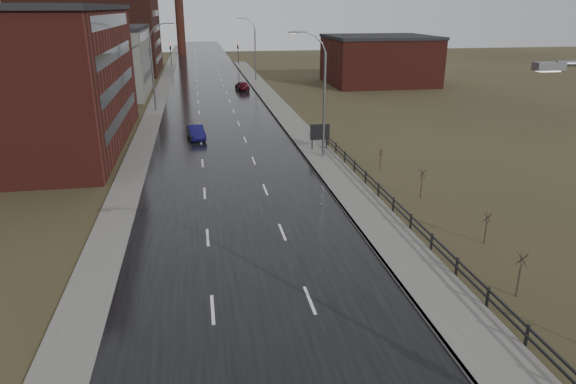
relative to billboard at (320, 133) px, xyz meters
name	(u,v)px	position (x,y,z in m)	size (l,w,h in m)	color
road	(216,112)	(-9.10, 21.30, -1.70)	(14.00, 300.00, 0.06)	black
sidewalk_right	(323,160)	(-0.50, -3.70, -1.64)	(3.20, 180.00, 0.18)	#595651
curb_right	(307,161)	(-2.02, -3.70, -1.64)	(0.16, 180.00, 0.18)	slate
sidewalk_left	(153,114)	(-17.30, 21.30, -1.67)	(2.40, 260.00, 0.12)	#595651
warehouse_mid	(94,61)	(-27.09, 39.30, 3.53)	(16.32, 20.40, 10.50)	slate
warehouse_far	(93,35)	(-32.09, 69.30, 6.03)	(26.52, 24.48, 15.50)	#331611
building_right	(379,60)	(21.20, 43.30, 2.53)	(18.36, 16.32, 8.50)	#471914
streetlight_right_mid	(321,95)	(-0.60, -2.70, 4.10)	(3.36, 0.28, 11.35)	slate
streetlight_left	(155,67)	(-16.80, 23.30, 4.10)	(3.36, 0.28, 11.35)	slate
streetlight_right_far	(254,49)	(-0.60, 51.30, 4.10)	(3.36, 0.28, 11.35)	slate
guardrail	(415,224)	(1.20, -20.39, -1.02)	(0.10, 53.05, 1.10)	black
shrub_c	(520,273)	(3.16, -28.03, -0.47)	(0.56, 0.59, 2.37)	#382D23
shrub_d	(486,228)	(4.76, -22.30, -0.70)	(0.47, 0.49, 1.96)	#382D23
shrub_e	(422,183)	(4.23, -14.35, -0.56)	(0.53, 0.56, 2.22)	#382D23
shrub_f	(380,159)	(3.75, -6.94, -0.80)	(0.42, 0.44, 1.75)	#382D23
billboard	(320,133)	(0.00, 0.00, 0.00)	(1.93, 0.17, 2.60)	black
traffic_light_left	(170,46)	(-17.10, 81.29, 2.87)	(0.58, 2.73, 5.30)	black
traffic_light_right	(238,45)	(-1.10, 81.29, 2.87)	(0.58, 2.73, 5.30)	black
car_near	(196,133)	(-11.87, 6.58, -1.01)	(1.53, 4.39, 1.45)	#100D44
car_far	(242,86)	(-3.94, 39.65, -0.97)	(1.79, 4.46, 1.52)	#420B14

